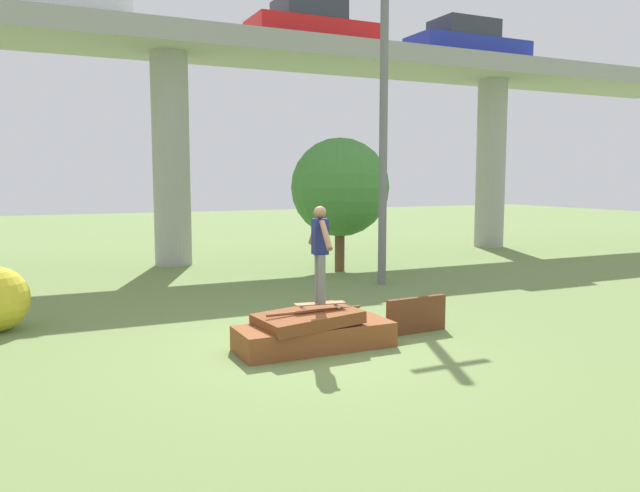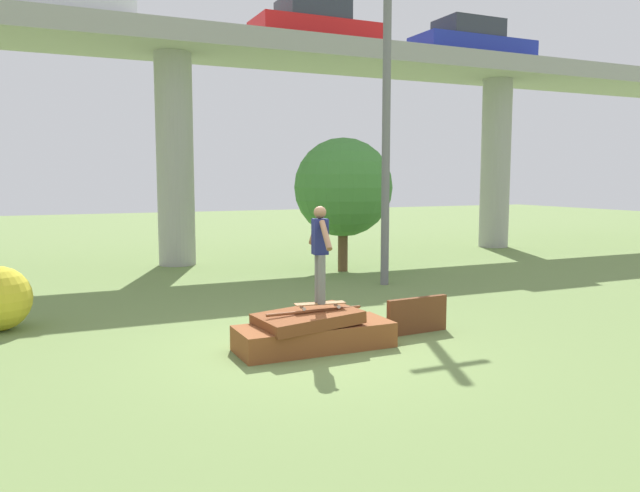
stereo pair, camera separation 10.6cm
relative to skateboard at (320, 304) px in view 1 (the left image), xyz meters
The scene contains 10 objects.
ground_plane 0.70m from the skateboard, 162.06° to the right, with size 80.00×80.00×0.00m, color olive.
scrap_pile 0.45m from the skateboard, 169.26° to the right, with size 2.44×1.15×0.62m.
scrap_plank_loose 1.92m from the skateboard, ahead, with size 1.20×0.18×0.62m.
skateboard is the anchor object (origin of this frame).
skater 0.87m from the skateboard, behind, with size 0.25×1.03×1.50m.
highway_overpass 11.56m from the skateboard, 90.61° to the left, with size 44.00×3.38×6.92m.
car_on_overpass_left 13.43m from the skateboard, 66.11° to the left, with size 4.36×1.83×1.48m.
car_on_overpass_mid 16.30m from the skateboard, 43.81° to the left, with size 4.60×1.71×1.38m.
utility_pole 6.91m from the skateboard, 50.14° to the left, with size 1.30×0.20×8.01m.
tree_behind_left 8.24m from the skateboard, 61.03° to the left, with size 2.77×2.77×3.76m.
Camera 1 is at (-3.91, -8.59, 2.64)m, focal length 35.00 mm.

